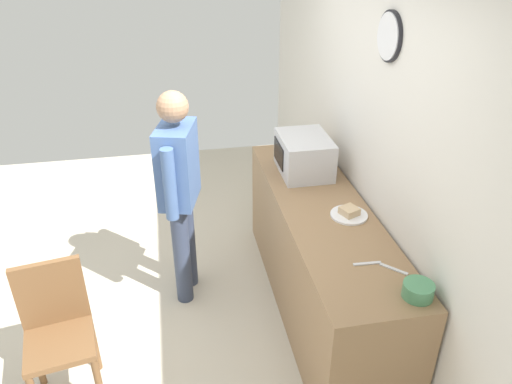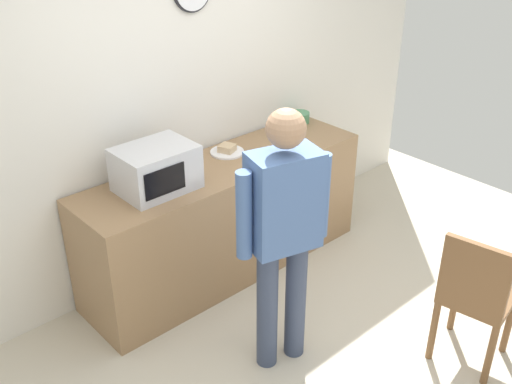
{
  "view_description": "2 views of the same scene",
  "coord_description": "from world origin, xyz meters",
  "px_view_note": "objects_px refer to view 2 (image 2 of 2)",
  "views": [
    {
      "loc": [
        3.03,
        0.18,
        2.71
      ],
      "look_at": [
        -0.08,
        0.77,
        0.94
      ],
      "focal_mm": 34.75,
      "sensor_mm": 36.0,
      "label": 1
    },
    {
      "loc": [
        -2.29,
        -1.83,
        2.78
      ],
      "look_at": [
        0.06,
        0.76,
        0.9
      ],
      "focal_mm": 42.12,
      "sensor_mm": 36.0,
      "label": 2
    }
  ],
  "objects_px": {
    "sandwich_plate": "(227,151)",
    "fork_utensil": "(281,130)",
    "salad_bowl": "(299,117)",
    "wooden_chair": "(475,295)",
    "spoon_utensil": "(285,137)",
    "microwave": "(156,169)",
    "person_standing": "(284,225)"
  },
  "relations": [
    {
      "from": "sandwich_plate",
      "to": "fork_utensil",
      "type": "relative_size",
      "value": 1.5
    },
    {
      "from": "salad_bowl",
      "to": "wooden_chair",
      "type": "bearing_deg",
      "value": -104.92
    },
    {
      "from": "sandwich_plate",
      "to": "salad_bowl",
      "type": "height_order",
      "value": "salad_bowl"
    },
    {
      "from": "spoon_utensil",
      "to": "wooden_chair",
      "type": "bearing_deg",
      "value": -96.63
    },
    {
      "from": "microwave",
      "to": "person_standing",
      "type": "xyz_separation_m",
      "value": [
        0.19,
        -1.0,
        -0.06
      ]
    },
    {
      "from": "salad_bowl",
      "to": "person_standing",
      "type": "distance_m",
      "value": 1.82
    },
    {
      "from": "salad_bowl",
      "to": "fork_utensil",
      "type": "xyz_separation_m",
      "value": [
        -0.24,
        -0.02,
        -0.04
      ]
    },
    {
      "from": "fork_utensil",
      "to": "microwave",
      "type": "bearing_deg",
      "value": -172.24
    },
    {
      "from": "salad_bowl",
      "to": "person_standing",
      "type": "height_order",
      "value": "person_standing"
    },
    {
      "from": "microwave",
      "to": "person_standing",
      "type": "relative_size",
      "value": 0.29
    },
    {
      "from": "spoon_utensil",
      "to": "person_standing",
      "type": "relative_size",
      "value": 0.1
    },
    {
      "from": "microwave",
      "to": "spoon_utensil",
      "type": "bearing_deg",
      "value": 2.22
    },
    {
      "from": "wooden_chair",
      "to": "salad_bowl",
      "type": "bearing_deg",
      "value": 75.08
    },
    {
      "from": "person_standing",
      "to": "wooden_chair",
      "type": "xyz_separation_m",
      "value": [
        0.83,
        -0.81,
        -0.47
      ]
    },
    {
      "from": "fork_utensil",
      "to": "wooden_chair",
      "type": "bearing_deg",
      "value": -98.42
    },
    {
      "from": "sandwich_plate",
      "to": "wooden_chair",
      "type": "bearing_deg",
      "value": -80.69
    },
    {
      "from": "salad_bowl",
      "to": "wooden_chair",
      "type": "distance_m",
      "value": 2.13
    },
    {
      "from": "wooden_chair",
      "to": "spoon_utensil",
      "type": "bearing_deg",
      "value": 83.37
    },
    {
      "from": "fork_utensil",
      "to": "person_standing",
      "type": "distance_m",
      "value": 1.63
    },
    {
      "from": "spoon_utensil",
      "to": "person_standing",
      "type": "bearing_deg",
      "value": -135.13
    },
    {
      "from": "salad_bowl",
      "to": "fork_utensil",
      "type": "height_order",
      "value": "salad_bowl"
    },
    {
      "from": "wooden_chair",
      "to": "sandwich_plate",
      "type": "bearing_deg",
      "value": 99.31
    },
    {
      "from": "fork_utensil",
      "to": "spoon_utensil",
      "type": "bearing_deg",
      "value": -120.82
    },
    {
      "from": "microwave",
      "to": "sandwich_plate",
      "type": "relative_size",
      "value": 1.96
    },
    {
      "from": "salad_bowl",
      "to": "microwave",
      "type": "bearing_deg",
      "value": -172.54
    },
    {
      "from": "salad_bowl",
      "to": "spoon_utensil",
      "type": "xyz_separation_m",
      "value": [
        -0.32,
        -0.16,
        -0.04
      ]
    },
    {
      "from": "microwave",
      "to": "spoon_utensil",
      "type": "height_order",
      "value": "microwave"
    },
    {
      "from": "spoon_utensil",
      "to": "microwave",
      "type": "bearing_deg",
      "value": -177.78
    },
    {
      "from": "spoon_utensil",
      "to": "wooden_chair",
      "type": "relative_size",
      "value": 0.18
    },
    {
      "from": "microwave",
      "to": "person_standing",
      "type": "distance_m",
      "value": 1.02
    },
    {
      "from": "sandwich_plate",
      "to": "salad_bowl",
      "type": "distance_m",
      "value": 0.86
    },
    {
      "from": "fork_utensil",
      "to": "wooden_chair",
      "type": "distance_m",
      "value": 2.05
    }
  ]
}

